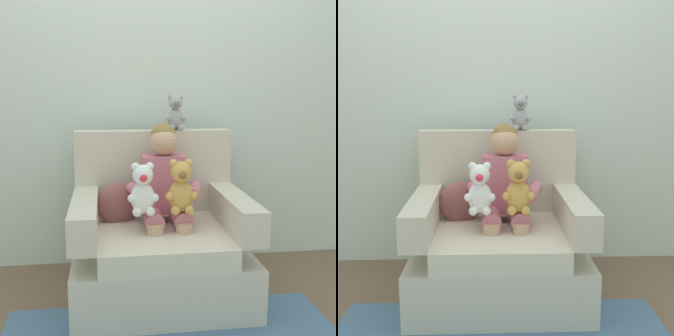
{
  "view_description": "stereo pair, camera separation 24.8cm",
  "coord_description": "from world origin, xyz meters",
  "views": [
    {
      "loc": [
        -0.3,
        -2.47,
        1.2
      ],
      "look_at": [
        0.04,
        -0.05,
        0.77
      ],
      "focal_mm": 48.43,
      "sensor_mm": 36.0,
      "label": 1
    },
    {
      "loc": [
        -0.05,
        -2.49,
        1.2
      ],
      "look_at": [
        0.04,
        -0.05,
        0.77
      ],
      "focal_mm": 48.43,
      "sensor_mm": 36.0,
      "label": 2
    }
  ],
  "objects": [
    {
      "name": "back_wall",
      "position": [
        0.0,
        0.64,
        1.3
      ],
      "size": [
        6.0,
        0.1,
        2.6
      ],
      "primitive_type": "cube",
      "color": "silver",
      "rests_on": "ground"
    },
    {
      "name": "armchair",
      "position": [
        0.0,
        0.04,
        0.3
      ],
      "size": [
        0.98,
        0.88,
        0.94
      ],
      "color": "beige",
      "rests_on": "ground"
    },
    {
      "name": "plush_grey_on_backrest",
      "position": [
        0.14,
        0.36,
        1.05
      ],
      "size": [
        0.14,
        0.11,
        0.23
      ],
      "rotation": [
        0.0,
        0.0,
        0.06
      ],
      "color": "#9E9EA3",
      "rests_on": "armchair"
    },
    {
      "name": "throw_pillow",
      "position": [
        -0.23,
        0.16,
        0.52
      ],
      "size": [
        0.28,
        0.16,
        0.26
      ],
      "primitive_type": "ellipsoid",
      "rotation": [
        0.0,
        0.0,
        0.18
      ],
      "color": "#8C4C4C",
      "rests_on": "armchair"
    },
    {
      "name": "plush_white",
      "position": [
        -0.11,
        -0.1,
        0.66
      ],
      "size": [
        0.17,
        0.14,
        0.28
      ],
      "rotation": [
        0.0,
        0.0,
        0.15
      ],
      "color": "white",
      "rests_on": "armchair"
    },
    {
      "name": "plush_honey",
      "position": [
        0.1,
        -0.1,
        0.67
      ],
      "size": [
        0.18,
        0.14,
        0.3
      ],
      "rotation": [
        0.0,
        0.0,
        -0.04
      ],
      "color": "gold",
      "rests_on": "armchair"
    },
    {
      "name": "ground_plane",
      "position": [
        0.0,
        0.0,
        0.0
      ],
      "size": [
        8.0,
        8.0,
        0.0
      ],
      "primitive_type": "plane",
      "color": "brown"
    },
    {
      "name": "seated_child",
      "position": [
        0.04,
        0.07,
        0.63
      ],
      "size": [
        0.45,
        0.39,
        0.82
      ],
      "rotation": [
        0.0,
        0.0,
        0.06
      ],
      "color": "#C66B7F",
      "rests_on": "armchair"
    }
  ]
}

